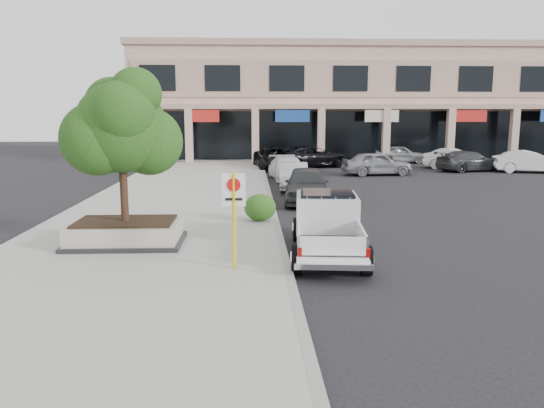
{
  "coord_description": "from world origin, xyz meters",
  "views": [
    {
      "loc": [
        -2.45,
        -13.37,
        3.83
      ],
      "look_at": [
        -1.82,
        1.5,
        1.26
      ],
      "focal_mm": 35.0,
      "sensor_mm": 36.0,
      "label": 1
    }
  ],
  "objects_px": {
    "curb_car_b": "(293,176)",
    "lot_car_a": "(377,163)",
    "curb_car_c": "(288,168)",
    "lot_car_d": "(312,157)",
    "lot_car_f": "(529,162)",
    "curb_car_a": "(307,185)",
    "lot_car_b": "(455,159)",
    "pickup_truck": "(328,227)",
    "lot_car_e": "(401,154)",
    "lot_car_c": "(469,161)",
    "planter": "(126,232)",
    "curb_car_d": "(274,158)",
    "planter_tree": "(127,128)",
    "no_parking_sign": "(234,207)"
  },
  "relations": [
    {
      "from": "lot_car_b",
      "to": "lot_car_e",
      "type": "height_order",
      "value": "lot_car_b"
    },
    {
      "from": "curb_car_c",
      "to": "lot_car_a",
      "type": "bearing_deg",
      "value": 14.99
    },
    {
      "from": "planter",
      "to": "lot_car_e",
      "type": "distance_m",
      "value": 29.88
    },
    {
      "from": "planter",
      "to": "curb_car_a",
      "type": "relative_size",
      "value": 0.71
    },
    {
      "from": "planter",
      "to": "lot_car_f",
      "type": "xyz_separation_m",
      "value": [
        21.62,
        18.69,
        0.23
      ]
    },
    {
      "from": "no_parking_sign",
      "to": "lot_car_f",
      "type": "height_order",
      "value": "no_parking_sign"
    },
    {
      "from": "curb_car_a",
      "to": "curb_car_c",
      "type": "xyz_separation_m",
      "value": [
        -0.25,
        7.89,
        -0.11
      ]
    },
    {
      "from": "no_parking_sign",
      "to": "curb_car_d",
      "type": "bearing_deg",
      "value": 85.06
    },
    {
      "from": "lot_car_c",
      "to": "planter",
      "type": "bearing_deg",
      "value": 118.97
    },
    {
      "from": "planter",
      "to": "planter_tree",
      "type": "bearing_deg",
      "value": 48.97
    },
    {
      "from": "curb_car_a",
      "to": "lot_car_d",
      "type": "bearing_deg",
      "value": 88.19
    },
    {
      "from": "curb_car_c",
      "to": "lot_car_d",
      "type": "relative_size",
      "value": 0.84
    },
    {
      "from": "curb_car_b",
      "to": "lot_car_b",
      "type": "height_order",
      "value": "lot_car_b"
    },
    {
      "from": "lot_car_a",
      "to": "curb_car_d",
      "type": "bearing_deg",
      "value": 52.5
    },
    {
      "from": "curb_car_c",
      "to": "lot_car_f",
      "type": "distance_m",
      "value": 16.2
    },
    {
      "from": "planter",
      "to": "lot_car_c",
      "type": "relative_size",
      "value": 0.69
    },
    {
      "from": "curb_car_c",
      "to": "lot_car_c",
      "type": "xyz_separation_m",
      "value": [
        12.4,
        4.17,
        0.01
      ]
    },
    {
      "from": "pickup_truck",
      "to": "curb_car_a",
      "type": "xyz_separation_m",
      "value": [
        0.35,
        8.65,
        -0.04
      ]
    },
    {
      "from": "pickup_truck",
      "to": "lot_car_f",
      "type": "relative_size",
      "value": 1.2
    },
    {
      "from": "curb_car_d",
      "to": "lot_car_a",
      "type": "relative_size",
      "value": 1.23
    },
    {
      "from": "lot_car_a",
      "to": "lot_car_f",
      "type": "distance_m",
      "value": 10.24
    },
    {
      "from": "lot_car_b",
      "to": "pickup_truck",
      "type": "bearing_deg",
      "value": 170.16
    },
    {
      "from": "planter",
      "to": "lot_car_b",
      "type": "height_order",
      "value": "lot_car_b"
    },
    {
      "from": "curb_car_b",
      "to": "lot_car_a",
      "type": "bearing_deg",
      "value": 48.88
    },
    {
      "from": "lot_car_a",
      "to": "lot_car_f",
      "type": "height_order",
      "value": "lot_car_a"
    },
    {
      "from": "planter_tree",
      "to": "lot_car_f",
      "type": "bearing_deg",
      "value": 40.78
    },
    {
      "from": "curb_car_b",
      "to": "lot_car_a",
      "type": "xyz_separation_m",
      "value": [
        5.69,
        5.95,
        0.07
      ]
    },
    {
      "from": "pickup_truck",
      "to": "lot_car_f",
      "type": "xyz_separation_m",
      "value": [
        15.99,
        19.68,
        -0.1
      ]
    },
    {
      "from": "lot_car_d",
      "to": "lot_car_c",
      "type": "bearing_deg",
      "value": -127.52
    },
    {
      "from": "planter_tree",
      "to": "lot_car_d",
      "type": "height_order",
      "value": "planter_tree"
    },
    {
      "from": "lot_car_e",
      "to": "planter",
      "type": "bearing_deg",
      "value": 161.29
    },
    {
      "from": "curb_car_a",
      "to": "lot_car_c",
      "type": "relative_size",
      "value": 0.98
    },
    {
      "from": "curb_car_b",
      "to": "curb_car_c",
      "type": "height_order",
      "value": "curb_car_b"
    },
    {
      "from": "curb_car_d",
      "to": "lot_car_f",
      "type": "xyz_separation_m",
      "value": [
        16.38,
        -2.88,
        -0.03
      ]
    },
    {
      "from": "lot_car_f",
      "to": "curb_car_a",
      "type": "bearing_deg",
      "value": 138.8
    },
    {
      "from": "lot_car_a",
      "to": "planter",
      "type": "bearing_deg",
      "value": 141.83
    },
    {
      "from": "planter",
      "to": "lot_car_a",
      "type": "distance_m",
      "value": 21.04
    },
    {
      "from": "no_parking_sign",
      "to": "curb_car_c",
      "type": "xyz_separation_m",
      "value": [
        2.58,
        18.1,
        -0.97
      ]
    },
    {
      "from": "lot_car_b",
      "to": "lot_car_d",
      "type": "height_order",
      "value": "lot_car_d"
    },
    {
      "from": "pickup_truck",
      "to": "lot_car_e",
      "type": "height_order",
      "value": "pickup_truck"
    },
    {
      "from": "curb_car_a",
      "to": "lot_car_a",
      "type": "bearing_deg",
      "value": 67.18
    },
    {
      "from": "lot_car_b",
      "to": "lot_car_f",
      "type": "relative_size",
      "value": 0.99
    },
    {
      "from": "no_parking_sign",
      "to": "lot_car_d",
      "type": "distance_m",
      "value": 25.72
    },
    {
      "from": "pickup_truck",
      "to": "curb_car_d",
      "type": "relative_size",
      "value": 0.97
    },
    {
      "from": "curb_car_a",
      "to": "lot_car_b",
      "type": "height_order",
      "value": "curb_car_a"
    },
    {
      "from": "lot_car_c",
      "to": "lot_car_e",
      "type": "xyz_separation_m",
      "value": [
        -2.9,
        5.99,
        0.01
      ]
    },
    {
      "from": "planter",
      "to": "pickup_truck",
      "type": "relative_size",
      "value": 0.62
    },
    {
      "from": "curb_car_a",
      "to": "lot_car_a",
      "type": "relative_size",
      "value": 1.05
    },
    {
      "from": "planter_tree",
      "to": "pickup_truck",
      "type": "distance_m",
      "value": 6.19
    },
    {
      "from": "curb_car_d",
      "to": "curb_car_a",
      "type": "bearing_deg",
      "value": -93.05
    }
  ]
}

